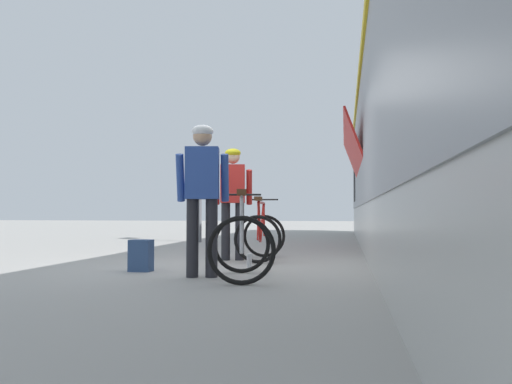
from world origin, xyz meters
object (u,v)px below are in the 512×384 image
Objects in this scene: train_car at (455,139)px; cyclist_near_in_red at (233,193)px; cyclist_far_in_blue at (202,186)px; water_bottle_near_the_bikes at (249,262)px; backpack_on_platform at (141,256)px; platform_sign_post at (200,179)px; bicycle_far_silver at (242,243)px; bicycle_near_red at (261,234)px.

cyclist_near_in_red is (-3.55, -1.00, -0.91)m from train_car.
cyclist_near_in_red is 1.00× the size of cyclist_far_in_blue.
train_car is 4.23m from water_bottle_near_the_bikes.
platform_sign_post is (-1.08, 6.10, 1.42)m from backpack_on_platform.
train_car reaches higher than water_bottle_near_the_bikes.
train_car is 11.59× the size of cyclist_far_in_blue.
cyclist_near_in_red is 2.06m from cyclist_far_in_blue.
platform_sign_post is at bearing 112.78° from water_bottle_near_the_bikes.
train_car is 4.56m from bicycle_far_silver.
water_bottle_near_the_bikes is at bearing -67.94° from cyclist_near_in_red.
water_bottle_near_the_bikes is at bearing -67.22° from platform_sign_post.
bicycle_far_silver is at bearing -15.98° from backpack_on_platform.
backpack_on_platform is at bearing -116.13° from cyclist_near_in_red.
cyclist_far_in_blue reaches higher than water_bottle_near_the_bikes.
bicycle_far_silver is 5.64× the size of water_bottle_near_the_bikes.
train_car reaches higher than backpack_on_platform.
water_bottle_near_the_bikes is at bearing 95.05° from bicycle_far_silver.
train_car is at bearing 33.12° from backpack_on_platform.
platform_sign_post reaches higher than water_bottle_near_the_bikes.
train_car is 18.30× the size of bicycle_near_red.
cyclist_far_in_blue reaches higher than bicycle_near_red.
water_bottle_near_the_bikes is (0.40, 0.78, -0.95)m from cyclist_far_in_blue.
train_car reaches higher than bicycle_near_red.
cyclist_far_in_blue reaches higher than bicycle_far_silver.
bicycle_far_silver reaches higher than backpack_on_platform.
train_car is 11.59× the size of cyclist_near_in_red.
bicycle_near_red is 1.40m from water_bottle_near_the_bikes.
bicycle_near_red is at bearing -61.94° from platform_sign_post.
bicycle_far_silver is 7.11m from platform_sign_post.
cyclist_near_in_red is 0.73× the size of platform_sign_post.
platform_sign_post reaches higher than backpack_on_platform.
platform_sign_post is (-2.48, 6.55, 1.22)m from bicycle_far_silver.
water_bottle_near_the_bikes is (0.52, -1.28, -0.95)m from cyclist_near_in_red.
bicycle_near_red is (-3.11, -0.91, -1.56)m from train_car.
cyclist_near_in_red is 4.40× the size of backpack_on_platform.
backpack_on_platform is at bearing -164.49° from water_bottle_near_the_bikes.
bicycle_far_silver is at bearing -74.26° from cyclist_near_in_red.
bicycle_near_red is 2.15m from backpack_on_platform.
bicycle_far_silver is at bearing -84.95° from water_bottle_near_the_bikes.
backpack_on_platform is 1.89× the size of water_bottle_near_the_bikes.
bicycle_far_silver is 2.99× the size of backpack_on_platform.
cyclist_far_in_blue is at bearing -86.75° from cyclist_near_in_red.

